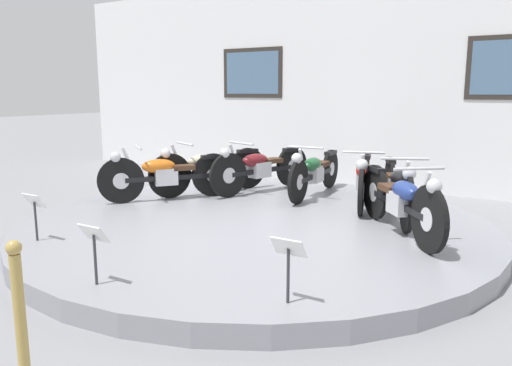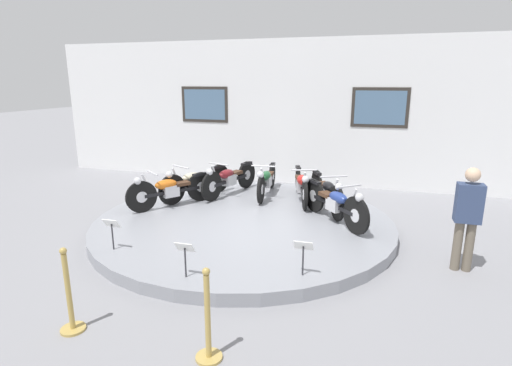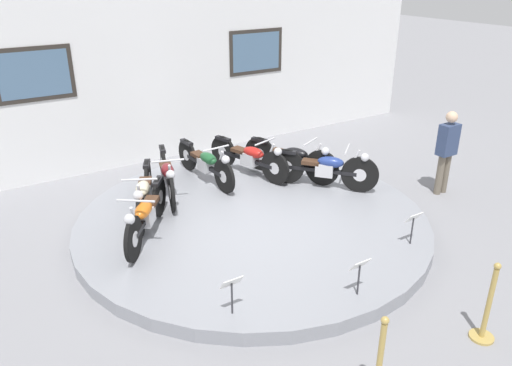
{
  "view_description": "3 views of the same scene",
  "coord_description": "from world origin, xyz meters",
  "px_view_note": "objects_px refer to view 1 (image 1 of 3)",
  "views": [
    {
      "loc": [
        3.16,
        -5.11,
        1.76
      ],
      "look_at": [
        -0.03,
        0.04,
        0.64
      ],
      "focal_mm": 35.0,
      "sensor_mm": 36.0,
      "label": 1
    },
    {
      "loc": [
        2.33,
        -6.96,
        2.79
      ],
      "look_at": [
        0.18,
        0.23,
        0.86
      ],
      "focal_mm": 28.0,
      "sensor_mm": 36.0,
      "label": 2
    },
    {
      "loc": [
        -3.8,
        -6.2,
        3.99
      ],
      "look_at": [
        0.17,
        0.16,
        0.68
      ],
      "focal_mm": 35.0,
      "sensor_mm": 36.0,
      "label": 3
    }
  ],
  "objects_px": {
    "info_placard_front_left": "(35,207)",
    "info_placard_front_right": "(288,256)",
    "motorcycle_green": "(315,171)",
    "motorcycle_red": "(364,177)",
    "motorcycle_maroon": "(260,167)",
    "motorcycle_blue": "(401,199)",
    "motorcycle_cream": "(208,168)",
    "motorcycle_orange": "(166,174)",
    "stanchion_post_right_of_entry": "(24,364)",
    "motorcycle_black": "(398,187)",
    "info_placard_front_centre": "(94,241)"
  },
  "relations": [
    {
      "from": "motorcycle_maroon",
      "to": "motorcycle_red",
      "type": "bearing_deg",
      "value": -0.06
    },
    {
      "from": "motorcycle_green",
      "to": "info_placard_front_right",
      "type": "distance_m",
      "value": 3.96
    },
    {
      "from": "motorcycle_maroon",
      "to": "info_placard_front_centre",
      "type": "height_order",
      "value": "motorcycle_maroon"
    },
    {
      "from": "motorcycle_orange",
      "to": "motorcycle_maroon",
      "type": "relative_size",
      "value": 0.84
    },
    {
      "from": "motorcycle_cream",
      "to": "stanchion_post_right_of_entry",
      "type": "distance_m",
      "value": 5.21
    },
    {
      "from": "motorcycle_cream",
      "to": "info_placard_front_left",
      "type": "distance_m",
      "value": 2.96
    },
    {
      "from": "info_placard_front_centre",
      "to": "info_placard_front_right",
      "type": "bearing_deg",
      "value": 18.56
    },
    {
      "from": "motorcycle_orange",
      "to": "motorcycle_blue",
      "type": "xyz_separation_m",
      "value": [
        3.4,
        0.0,
        0.01
      ]
    },
    {
      "from": "info_placard_front_centre",
      "to": "motorcycle_red",
      "type": "bearing_deg",
      "value": 77.95
    },
    {
      "from": "motorcycle_blue",
      "to": "info_placard_front_left",
      "type": "relative_size",
      "value": 3.07
    },
    {
      "from": "motorcycle_cream",
      "to": "stanchion_post_right_of_entry",
      "type": "xyz_separation_m",
      "value": [
        2.31,
        -4.67,
        -0.25
      ]
    },
    {
      "from": "motorcycle_red",
      "to": "motorcycle_maroon",
      "type": "bearing_deg",
      "value": 179.94
    },
    {
      "from": "motorcycle_cream",
      "to": "motorcycle_blue",
      "type": "xyz_separation_m",
      "value": [
        3.17,
        -0.71,
        0.0
      ]
    },
    {
      "from": "motorcycle_maroon",
      "to": "info_placard_front_centre",
      "type": "distance_m",
      "value": 4.07
    },
    {
      "from": "motorcycle_black",
      "to": "info_placard_front_left",
      "type": "distance_m",
      "value": 4.2
    },
    {
      "from": "info_placard_front_left",
      "to": "info_placard_front_right",
      "type": "height_order",
      "value": "same"
    },
    {
      "from": "motorcycle_orange",
      "to": "motorcycle_blue",
      "type": "height_order",
      "value": "motorcycle_blue"
    },
    {
      "from": "info_placard_front_left",
      "to": "info_placard_front_centre",
      "type": "relative_size",
      "value": 1.0
    },
    {
      "from": "motorcycle_red",
      "to": "stanchion_post_right_of_entry",
      "type": "relative_size",
      "value": 1.87
    },
    {
      "from": "motorcycle_maroon",
      "to": "motorcycle_blue",
      "type": "distance_m",
      "value": 2.83
    },
    {
      "from": "motorcycle_green",
      "to": "motorcycle_blue",
      "type": "bearing_deg",
      "value": -39.72
    },
    {
      "from": "motorcycle_cream",
      "to": "info_placard_front_left",
      "type": "height_order",
      "value": "motorcycle_cream"
    },
    {
      "from": "motorcycle_maroon",
      "to": "stanchion_post_right_of_entry",
      "type": "height_order",
      "value": "stanchion_post_right_of_entry"
    },
    {
      "from": "motorcycle_red",
      "to": "info_placard_front_right",
      "type": "relative_size",
      "value": 3.74
    },
    {
      "from": "motorcycle_cream",
      "to": "info_placard_front_right",
      "type": "relative_size",
      "value": 3.6
    },
    {
      "from": "motorcycle_orange",
      "to": "motorcycle_red",
      "type": "height_order",
      "value": "motorcycle_orange"
    },
    {
      "from": "motorcycle_black",
      "to": "info_placard_front_right",
      "type": "xyz_separation_m",
      "value": [
        0.04,
        -2.96,
        -0.03
      ]
    },
    {
      "from": "motorcycle_red",
      "to": "stanchion_post_right_of_entry",
      "type": "distance_m",
      "value": 5.19
    },
    {
      "from": "info_placard_front_right",
      "to": "motorcycle_cream",
      "type": "bearing_deg",
      "value": 135.2
    },
    {
      "from": "motorcycle_green",
      "to": "motorcycle_red",
      "type": "distance_m",
      "value": 0.87
    },
    {
      "from": "motorcycle_black",
      "to": "info_placard_front_right",
      "type": "height_order",
      "value": "motorcycle_black"
    },
    {
      "from": "motorcycle_maroon",
      "to": "motorcycle_blue",
      "type": "xyz_separation_m",
      "value": [
        2.55,
        -1.22,
        0.0
      ]
    },
    {
      "from": "motorcycle_red",
      "to": "motorcycle_black",
      "type": "xyz_separation_m",
      "value": [
        0.62,
        -0.52,
        0.02
      ]
    },
    {
      "from": "info_placard_front_left",
      "to": "motorcycle_black",
      "type": "bearing_deg",
      "value": 44.81
    },
    {
      "from": "motorcycle_orange",
      "to": "motorcycle_maroon",
      "type": "distance_m",
      "value": 1.49
    },
    {
      "from": "motorcycle_maroon",
      "to": "info_placard_front_centre",
      "type": "bearing_deg",
      "value": -77.96
    },
    {
      "from": "motorcycle_orange",
      "to": "stanchion_post_right_of_entry",
      "type": "xyz_separation_m",
      "value": [
        2.55,
        -3.96,
        -0.24
      ]
    },
    {
      "from": "motorcycle_orange",
      "to": "motorcycle_red",
      "type": "xyz_separation_m",
      "value": [
        2.55,
        1.23,
        -0.01
      ]
    },
    {
      "from": "motorcycle_cream",
      "to": "info_placard_front_centre",
      "type": "xyz_separation_m",
      "value": [
        1.47,
        -3.46,
        -0.03
      ]
    },
    {
      "from": "motorcycle_maroon",
      "to": "info_placard_front_left",
      "type": "height_order",
      "value": "motorcycle_maroon"
    },
    {
      "from": "stanchion_post_right_of_entry",
      "to": "motorcycle_maroon",
      "type": "bearing_deg",
      "value": 108.1
    },
    {
      "from": "info_placard_front_right",
      "to": "motorcycle_red",
      "type": "bearing_deg",
      "value": 100.76
    },
    {
      "from": "info_placard_front_left",
      "to": "stanchion_post_right_of_entry",
      "type": "height_order",
      "value": "stanchion_post_right_of_entry"
    },
    {
      "from": "motorcycle_blue",
      "to": "stanchion_post_right_of_entry",
      "type": "bearing_deg",
      "value": -102.2
    },
    {
      "from": "motorcycle_green",
      "to": "motorcycle_orange",
      "type": "bearing_deg",
      "value": -140.31
    },
    {
      "from": "motorcycle_cream",
      "to": "stanchion_post_right_of_entry",
      "type": "relative_size",
      "value": 1.8
    },
    {
      "from": "motorcycle_orange",
      "to": "motorcycle_red",
      "type": "bearing_deg",
      "value": 25.67
    },
    {
      "from": "motorcycle_cream",
      "to": "motorcycle_green",
      "type": "height_order",
      "value": "motorcycle_cream"
    },
    {
      "from": "motorcycle_blue",
      "to": "info_placard_front_left",
      "type": "bearing_deg",
      "value": -144.97
    },
    {
      "from": "motorcycle_black",
      "to": "motorcycle_blue",
      "type": "bearing_deg",
      "value": -71.66
    }
  ]
}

